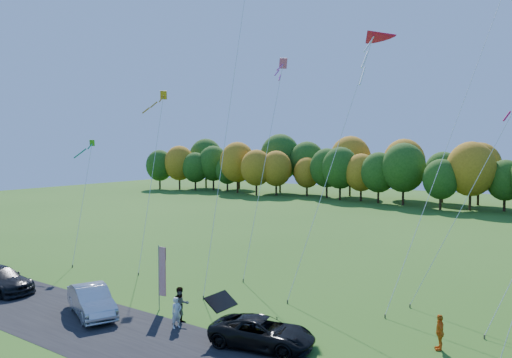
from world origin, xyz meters
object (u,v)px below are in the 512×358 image
Objects in this scene: person_east at (440,332)px; feather_flag at (161,271)px; silver_sedan at (92,301)px; black_suv at (262,332)px.

person_east is 14.47m from feather_flag.
feather_flag reaches higher than silver_sedan.
feather_flag reaches higher than person_east.
person_east is (16.50, 6.15, 0.02)m from silver_sedan.
silver_sedan is 17.61m from person_east.
feather_flag is at bearing -101.40° from person_east.
feather_flag is at bearing 70.91° from black_suv.
silver_sedan is at bearing -94.68° from person_east.
black_suv is at bearing -6.88° from feather_flag.
silver_sedan is at bearing -132.54° from feather_flag.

